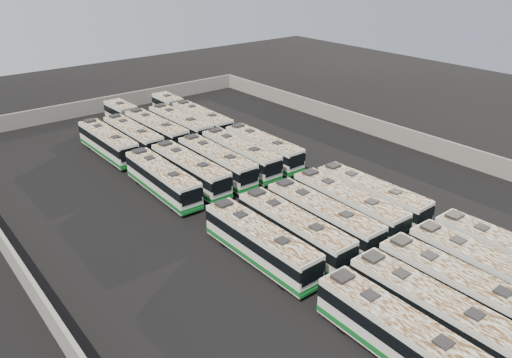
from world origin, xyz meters
The scene contains 22 objects.
ground centered at (0.00, 0.00, 0.00)m, with size 140.00×140.00×0.00m, color black.
perimeter_wall centered at (0.00, 0.00, 1.10)m, with size 45.20×73.20×2.20m.
bus_front_far_left centered at (-7.25, -20.94, 1.65)m, with size 2.67×11.48×3.22m.
bus_front_left centered at (-3.93, -20.80, 1.66)m, with size 2.47×11.50×3.24m.
bus_front_center centered at (-0.75, -20.79, 1.67)m, with size 2.50×11.62×3.27m.
bus_front_right centered at (2.49, -20.92, 1.66)m, with size 2.63×11.57×3.25m.
bus_front_far_right centered at (5.66, -20.96, 1.63)m, with size 2.44×11.35×3.19m.
bus_midfront_far_left centered at (-7.17, -8.04, 1.63)m, with size 2.40×11.31×3.19m.
bus_midfront_left centered at (-3.93, -8.24, 1.65)m, with size 2.62×11.47×3.22m.
bus_midfront_center centered at (-0.72, -8.31, 1.65)m, with size 2.54×11.46×3.22m.
bus_midfront_right centered at (2.50, -8.18, 1.66)m, with size 2.70×11.57×3.24m.
bus_midfront_far_right centered at (5.60, -8.26, 1.62)m, with size 2.58×11.30×3.17m.
bus_midback_far_left centered at (-7.24, 6.90, 1.62)m, with size 2.67×11.33×3.17m.
bus_midback_left centered at (-4.03, 7.01, 1.64)m, with size 2.43×11.39×3.21m.
bus_midback_center centered at (-0.78, 7.02, 1.64)m, with size 2.54×11.41×3.21m.
bus_midback_right centered at (2.40, 7.07, 1.65)m, with size 2.69×11.54×3.24m.
bus_midback_far_right centered at (5.62, 7.04, 1.61)m, with size 2.44×11.21×3.15m.
bus_back_far_left centered at (-7.17, 19.66, 1.62)m, with size 2.43×11.27×3.17m.
bus_back_left centered at (-4.00, 19.69, 1.60)m, with size 2.39×11.12×3.13m.
bus_back_center centered at (-0.92, 22.87, 1.64)m, with size 2.86×17.79×3.22m.
bus_back_right centered at (2.49, 19.68, 1.66)m, with size 2.59×11.54×3.24m.
bus_back_far_right centered at (5.78, 22.58, 1.60)m, with size 2.70×17.36×3.14m.
Camera 1 is at (-27.73, -32.95, 21.95)m, focal length 35.00 mm.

